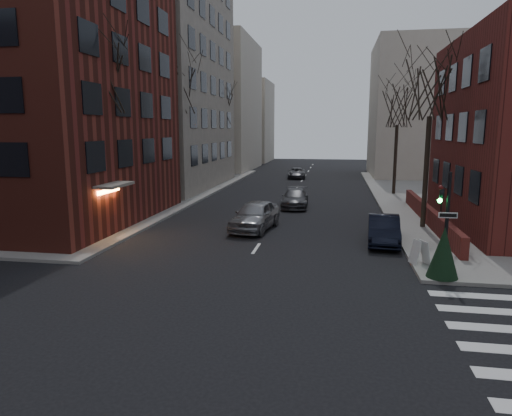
{
  "coord_description": "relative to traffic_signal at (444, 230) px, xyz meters",
  "views": [
    {
      "loc": [
        3.71,
        -9.25,
        5.76
      ],
      "look_at": [
        -0.02,
        12.05,
        2.0
      ],
      "focal_mm": 32.0,
      "sensor_mm": 36.0,
      "label": 1
    }
  ],
  "objects": [
    {
      "name": "ground",
      "position": [
        -7.94,
        -8.99,
        -1.91
      ],
      "size": [
        160.0,
        160.0,
        0.0
      ],
      "primitive_type": "plane",
      "color": "black",
      "rests_on": "ground"
    },
    {
      "name": "building_left_brick",
      "position": [
        -23.44,
        7.51,
        7.09
      ],
      "size": [
        15.0,
        15.0,
        18.0
      ],
      "primitive_type": "cube",
      "color": "maroon",
      "rests_on": "ground"
    },
    {
      "name": "building_left_tan",
      "position": [
        -24.94,
        25.01,
        12.09
      ],
      "size": [
        18.0,
        18.0,
        28.0
      ],
      "primitive_type": "cube",
      "color": "gray",
      "rests_on": "ground"
    },
    {
      "name": "low_wall_right",
      "position": [
        1.36,
        10.01,
        -1.26
      ],
      "size": [
        0.35,
        16.0,
        1.0
      ],
      "primitive_type": "cube",
      "color": "#591D19",
      "rests_on": "sidewalk_far_right"
    },
    {
      "name": "building_distant_la",
      "position": [
        -22.94,
        46.01,
        7.09
      ],
      "size": [
        14.0,
        16.0,
        18.0
      ],
      "primitive_type": "cube",
      "color": "#BAAF9D",
      "rests_on": "ground"
    },
    {
      "name": "building_distant_ra",
      "position": [
        7.06,
        41.01,
        6.09
      ],
      "size": [
        14.0,
        14.0,
        16.0
      ],
      "primitive_type": "cube",
      "color": "#BAAF9D",
      "rests_on": "ground"
    },
    {
      "name": "building_distant_lb",
      "position": [
        -20.94,
        63.01,
        5.09
      ],
      "size": [
        10.0,
        12.0,
        14.0
      ],
      "primitive_type": "cube",
      "color": "#BAAF9D",
      "rests_on": "ground"
    },
    {
      "name": "traffic_signal",
      "position": [
        0.0,
        0.0,
        0.0
      ],
      "size": [
        0.76,
        0.44,
        4.0
      ],
      "color": "black",
      "rests_on": "sidewalk_far_right"
    },
    {
      "name": "tree_left_a",
      "position": [
        -16.74,
        5.01,
        6.56
      ],
      "size": [
        4.18,
        4.18,
        10.26
      ],
      "color": "#2D231C",
      "rests_on": "sidewalk_far_left"
    },
    {
      "name": "tree_left_b",
      "position": [
        -16.74,
        17.01,
        7.0
      ],
      "size": [
        4.4,
        4.4,
        10.8
      ],
      "color": "#2D231C",
      "rests_on": "sidewalk_far_left"
    },
    {
      "name": "tree_left_c",
      "position": [
        -16.74,
        31.01,
        6.12
      ],
      "size": [
        3.96,
        3.96,
        9.72
      ],
      "color": "#2D231C",
      "rests_on": "sidewalk_far_left"
    },
    {
      "name": "tree_right_a",
      "position": [
        0.86,
        9.01,
        6.12
      ],
      "size": [
        3.96,
        3.96,
        9.72
      ],
      "color": "#2D231C",
      "rests_on": "sidewalk_far_right"
    },
    {
      "name": "tree_right_b",
      "position": [
        0.86,
        23.01,
        5.68
      ],
      "size": [
        3.74,
        3.74,
        9.18
      ],
      "color": "#2D231C",
      "rests_on": "sidewalk_far_right"
    },
    {
      "name": "streetlamp_near",
      "position": [
        -16.14,
        13.01,
        2.33
      ],
      "size": [
        0.36,
        0.36,
        6.28
      ],
      "color": "black",
      "rests_on": "sidewalk_far_left"
    },
    {
      "name": "streetlamp_far",
      "position": [
        -16.14,
        33.01,
        2.33
      ],
      "size": [
        0.36,
        0.36,
        6.28
      ],
      "color": "black",
      "rests_on": "sidewalk_far_left"
    },
    {
      "name": "parked_sedan",
      "position": [
        -1.74,
        5.11,
        -1.19
      ],
      "size": [
        1.78,
        4.43,
        1.43
      ],
      "primitive_type": "imported",
      "rotation": [
        0.0,
        0.0,
        -0.06
      ],
      "color": "black",
      "rests_on": "ground"
    },
    {
      "name": "car_lane_silver",
      "position": [
        -8.74,
        7.2,
        -1.07
      ],
      "size": [
        2.64,
        5.15,
        1.68
      ],
      "primitive_type": "imported",
      "rotation": [
        0.0,
        0.0,
        -0.14
      ],
      "color": "gray",
      "rests_on": "ground"
    },
    {
      "name": "car_lane_gray",
      "position": [
        -7.14,
        15.26,
        -1.23
      ],
      "size": [
        2.03,
        4.7,
        1.35
      ],
      "primitive_type": "imported",
      "rotation": [
        0.0,
        0.0,
        0.03
      ],
      "color": "#3D3D41",
      "rests_on": "ground"
    },
    {
      "name": "car_lane_far",
      "position": [
        -8.74,
        35.61,
        -1.29
      ],
      "size": [
        2.28,
        4.53,
        1.23
      ],
      "primitive_type": "imported",
      "rotation": [
        0.0,
        0.0,
        0.06
      ],
      "color": "#444449",
      "rests_on": "ground"
    },
    {
      "name": "sandwich_board",
      "position": [
        -0.64,
        1.15,
        -1.24
      ],
      "size": [
        0.66,
        0.76,
        1.03
      ],
      "primitive_type": "cube",
      "rotation": [
        0.0,
        0.0,
        0.37
      ],
      "color": "silver",
      "rests_on": "sidewalk_far_right"
    },
    {
      "name": "evergreen_shrub",
      "position": [
        -0.09,
        -0.49,
        -0.78
      ],
      "size": [
        1.35,
        1.35,
        1.96
      ],
      "primitive_type": "cone",
      "rotation": [
        0.0,
        0.0,
        0.16
      ],
      "color": "black",
      "rests_on": "sidewalk_far_right"
    }
  ]
}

